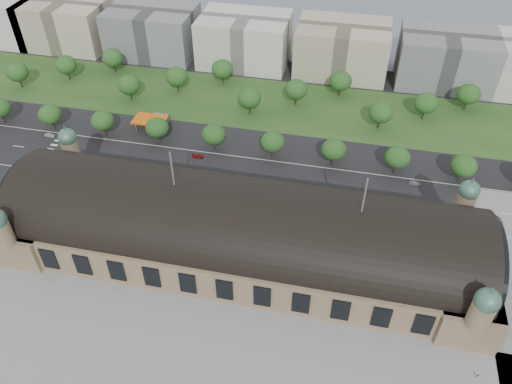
% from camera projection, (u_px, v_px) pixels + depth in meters
% --- Properties ---
extents(ground, '(900.00, 900.00, 0.00)m').
position_uv_depth(ground, '(241.00, 253.00, 161.39)').
color(ground, black).
rests_on(ground, ground).
extents(station, '(150.00, 48.40, 44.30)m').
position_uv_depth(station, '(241.00, 231.00, 154.65)').
color(station, '#877254').
rests_on(station, ground).
extents(road_slab, '(260.00, 26.00, 0.10)m').
position_uv_depth(road_slab, '(214.00, 173.00, 192.64)').
color(road_slab, black).
rests_on(road_slab, ground).
extents(grass_belt, '(300.00, 45.00, 0.10)m').
position_uv_depth(grass_belt, '(257.00, 103.00, 232.46)').
color(grass_belt, '#27491D').
rests_on(grass_belt, ground).
extents(petrol_station, '(14.00, 13.00, 5.05)m').
position_uv_depth(petrol_station, '(156.00, 119.00, 216.27)').
color(petrol_station, '#DF5E0D').
rests_on(petrol_station, ground).
extents(office_0, '(45.00, 32.00, 24.00)m').
position_uv_depth(office_0, '(1.00, 17.00, 278.89)').
color(office_0, silver).
rests_on(office_0, ground).
extents(office_1, '(45.00, 32.00, 24.00)m').
position_uv_depth(office_1, '(67.00, 23.00, 272.51)').
color(office_1, '#BCAF93').
rests_on(office_1, ground).
extents(office_2, '(45.00, 32.00, 24.00)m').
position_uv_depth(office_2, '(153.00, 31.00, 264.52)').
color(office_2, gray).
rests_on(office_2, ground).
extents(office_3, '(45.00, 32.00, 24.00)m').
position_uv_depth(office_3, '(244.00, 40.00, 256.54)').
color(office_3, silver).
rests_on(office_3, ground).
extents(office_4, '(45.00, 32.00, 24.00)m').
position_uv_depth(office_4, '(342.00, 49.00, 248.55)').
color(office_4, '#BCAF93').
rests_on(office_4, ground).
extents(office_5, '(45.00, 32.00, 24.00)m').
position_uv_depth(office_5, '(446.00, 58.00, 240.56)').
color(office_5, gray).
rests_on(office_5, ground).
extents(tree_row_1, '(9.60, 9.60, 11.52)m').
position_uv_depth(tree_row_1, '(50.00, 114.00, 210.99)').
color(tree_row_1, '#2D2116').
rests_on(tree_row_1, ground).
extents(tree_row_2, '(9.60, 9.60, 11.52)m').
position_uv_depth(tree_row_2, '(102.00, 121.00, 207.16)').
color(tree_row_2, '#2D2116').
rests_on(tree_row_2, ground).
extents(tree_row_3, '(9.60, 9.60, 11.52)m').
position_uv_depth(tree_row_3, '(157.00, 128.00, 203.33)').
color(tree_row_3, '#2D2116').
rests_on(tree_row_3, ground).
extents(tree_row_4, '(9.60, 9.60, 11.52)m').
position_uv_depth(tree_row_4, '(214.00, 135.00, 199.49)').
color(tree_row_4, '#2D2116').
rests_on(tree_row_4, ground).
extents(tree_row_5, '(9.60, 9.60, 11.52)m').
position_uv_depth(tree_row_5, '(272.00, 142.00, 195.66)').
color(tree_row_5, '#2D2116').
rests_on(tree_row_5, ground).
extents(tree_row_6, '(9.60, 9.60, 11.52)m').
position_uv_depth(tree_row_6, '(334.00, 150.00, 191.83)').
color(tree_row_6, '#2D2116').
rests_on(tree_row_6, ground).
extents(tree_row_7, '(9.60, 9.60, 11.52)m').
position_uv_depth(tree_row_7, '(397.00, 158.00, 188.00)').
color(tree_row_7, '#2D2116').
rests_on(tree_row_7, ground).
extents(tree_row_8, '(9.60, 9.60, 11.52)m').
position_uv_depth(tree_row_8, '(464.00, 166.00, 184.16)').
color(tree_row_8, '#2D2116').
rests_on(tree_row_8, ground).
extents(tree_belt_0, '(10.40, 10.40, 12.48)m').
position_uv_depth(tree_belt_0, '(17.00, 72.00, 238.17)').
color(tree_belt_0, '#2D2116').
rests_on(tree_belt_0, ground).
extents(tree_belt_1, '(10.40, 10.40, 12.48)m').
position_uv_depth(tree_belt_1, '(66.00, 65.00, 244.00)').
color(tree_belt_1, '#2D2116').
rests_on(tree_belt_1, ground).
extents(tree_belt_2, '(10.40, 10.40, 12.48)m').
position_uv_depth(tree_belt_2, '(112.00, 58.00, 249.83)').
color(tree_belt_2, '#2D2116').
rests_on(tree_belt_2, ground).
extents(tree_belt_3, '(10.40, 10.40, 12.48)m').
position_uv_depth(tree_belt_3, '(129.00, 85.00, 229.07)').
color(tree_belt_3, '#2D2116').
rests_on(tree_belt_3, ground).
extents(tree_belt_4, '(10.40, 10.40, 12.48)m').
position_uv_depth(tree_belt_4, '(177.00, 77.00, 234.90)').
color(tree_belt_4, '#2D2116').
rests_on(tree_belt_4, ground).
extents(tree_belt_5, '(10.40, 10.40, 12.48)m').
position_uv_depth(tree_belt_5, '(222.00, 69.00, 240.72)').
color(tree_belt_5, '#2D2116').
rests_on(tree_belt_5, ground).
extents(tree_belt_6, '(10.40, 10.40, 12.48)m').
position_uv_depth(tree_belt_6, '(250.00, 98.00, 219.96)').
color(tree_belt_6, '#2D2116').
rests_on(tree_belt_6, ground).
extents(tree_belt_7, '(10.40, 10.40, 12.48)m').
position_uv_depth(tree_belt_7, '(296.00, 89.00, 225.79)').
color(tree_belt_7, '#2D2116').
rests_on(tree_belt_7, ground).
extents(tree_belt_8, '(10.40, 10.40, 12.48)m').
position_uv_depth(tree_belt_8, '(341.00, 81.00, 231.62)').
color(tree_belt_8, '#2D2116').
rests_on(tree_belt_8, ground).
extents(tree_belt_9, '(10.40, 10.40, 12.48)m').
position_uv_depth(tree_belt_9, '(381.00, 113.00, 210.86)').
color(tree_belt_9, '#2D2116').
rests_on(tree_belt_9, ground).
extents(tree_belt_10, '(10.40, 10.40, 12.48)m').
position_uv_depth(tree_belt_10, '(426.00, 103.00, 216.69)').
color(tree_belt_10, '#2D2116').
rests_on(tree_belt_10, ground).
extents(tree_belt_11, '(10.40, 10.40, 12.48)m').
position_uv_depth(tree_belt_11, '(469.00, 94.00, 222.52)').
color(tree_belt_11, '#2D2116').
rests_on(tree_belt_11, ground).
extents(traffic_car_1, '(4.34, 1.76, 1.40)m').
position_uv_depth(traffic_car_1, '(50.00, 135.00, 211.04)').
color(traffic_car_1, gray).
rests_on(traffic_car_1, ground).
extents(traffic_car_2, '(5.83, 2.90, 1.59)m').
position_uv_depth(traffic_car_2, '(83.00, 167.00, 194.26)').
color(traffic_car_2, black).
rests_on(traffic_car_2, ground).
extents(traffic_car_3, '(4.72, 2.07, 1.35)m').
position_uv_depth(traffic_car_3, '(198.00, 156.00, 199.99)').
color(traffic_car_3, maroon).
rests_on(traffic_car_3, ground).
extents(traffic_car_4, '(4.51, 1.84, 1.53)m').
position_uv_depth(traffic_car_4, '(273.00, 188.00, 185.09)').
color(traffic_car_4, '#172643').
rests_on(traffic_car_4, ground).
extents(traffic_car_5, '(4.39, 1.90, 1.40)m').
position_uv_depth(traffic_car_5, '(415.00, 183.00, 187.00)').
color(traffic_car_5, '#5B5D63').
rests_on(traffic_car_5, ground).
extents(traffic_car_6, '(4.91, 2.61, 1.31)m').
position_uv_depth(traffic_car_6, '(495.00, 219.00, 172.60)').
color(traffic_car_6, silver).
rests_on(traffic_car_6, ground).
extents(parked_car_0, '(4.07, 2.92, 1.27)m').
position_uv_depth(parked_car_0, '(82.00, 183.00, 187.13)').
color(parked_car_0, black).
rests_on(parked_car_0, ground).
extents(parked_car_1, '(5.42, 3.84, 1.37)m').
position_uv_depth(parked_car_1, '(104.00, 187.00, 185.63)').
color(parked_car_1, maroon).
rests_on(parked_car_1, ground).
extents(parked_car_2, '(4.73, 3.94, 1.29)m').
position_uv_depth(parked_car_2, '(125.00, 190.00, 184.37)').
color(parked_car_2, '#182245').
rests_on(parked_car_2, ground).
extents(parked_car_3, '(4.08, 3.40, 1.31)m').
position_uv_depth(parked_car_3, '(114.00, 185.00, 186.15)').
color(parked_car_3, slate).
rests_on(parked_car_3, ground).
extents(parked_car_4, '(4.94, 3.58, 1.55)m').
position_uv_depth(parked_car_4, '(138.00, 191.00, 183.46)').
color(parked_car_4, silver).
rests_on(parked_car_4, ground).
extents(parked_car_5, '(5.07, 3.82, 1.28)m').
position_uv_depth(parked_car_5, '(199.00, 201.00, 179.76)').
color(parked_car_5, gray).
rests_on(parked_car_5, ground).
extents(parked_car_6, '(5.50, 4.74, 1.52)m').
position_uv_depth(parked_car_6, '(179.00, 190.00, 184.10)').
color(parked_car_6, black).
rests_on(parked_car_6, ground).
extents(bus_west, '(12.60, 3.75, 3.46)m').
position_uv_depth(bus_west, '(212.00, 186.00, 184.12)').
color(bus_west, red).
rests_on(bus_west, ground).
extents(bus_mid, '(11.91, 3.15, 3.29)m').
position_uv_depth(bus_mid, '(239.00, 184.00, 185.29)').
color(bus_mid, silver).
rests_on(bus_mid, ground).
extents(bus_east, '(13.05, 3.30, 3.62)m').
position_uv_depth(bus_east, '(339.00, 198.00, 179.26)').
color(bus_east, beige).
rests_on(bus_east, ground).
extents(pedestrian_0, '(0.90, 0.68, 1.63)m').
position_uv_depth(pedestrian_0, '(477.00, 377.00, 128.24)').
color(pedestrian_0, gray).
rests_on(pedestrian_0, ground).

